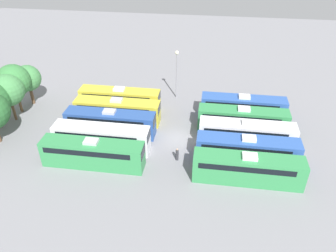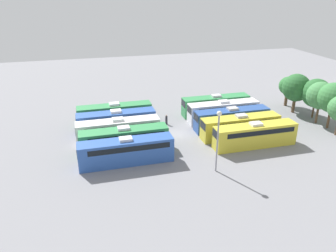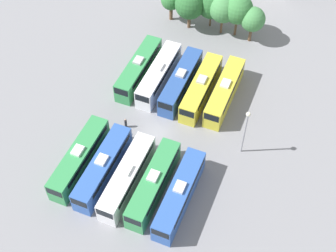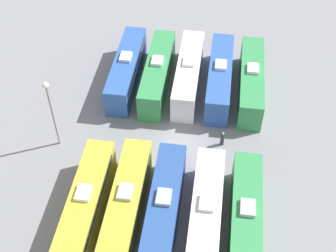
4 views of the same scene
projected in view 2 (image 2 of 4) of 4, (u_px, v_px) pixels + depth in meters
ground_plane at (178, 134)px, 50.41m from camera, size 126.41×126.41×0.00m
bus_0 at (115, 113)px, 53.70m from camera, size 2.47×12.02×3.59m
bus_1 at (117, 121)px, 50.64m from camera, size 2.47×12.02×3.59m
bus_2 at (119, 130)px, 47.56m from camera, size 2.47×12.02×3.59m
bus_3 at (124, 139)px, 44.64m from camera, size 2.47×12.02×3.59m
bus_4 at (127, 151)px, 41.48m from camera, size 2.47×12.02×3.59m
bus_5 at (216, 105)px, 57.75m from camera, size 2.47×12.02×3.59m
bus_6 at (223, 111)px, 54.85m from camera, size 2.47×12.02×3.59m
bus_7 at (232, 118)px, 51.72m from camera, size 2.47×12.02×3.59m
bus_8 at (241, 126)px, 48.87m from camera, size 2.47×12.02×3.59m
bus_9 at (255, 134)px, 46.02m from camera, size 2.47×12.02×3.59m
worker_person at (166, 120)px, 53.74m from camera, size 0.36×0.36×1.67m
light_pole at (218, 131)px, 38.26m from camera, size 0.60×0.60×7.87m
tree_0 at (288, 86)px, 61.15m from camera, size 3.38×3.38×5.59m
tree_1 at (296, 88)px, 57.48m from camera, size 4.87×4.87×7.04m
tree_2 at (316, 93)px, 55.17m from camera, size 4.88×4.88×6.84m
tree_3 at (321, 96)px, 52.80m from camera, size 4.49×4.49×6.99m
tree_4 at (333, 98)px, 50.72m from camera, size 4.74×4.74×7.43m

